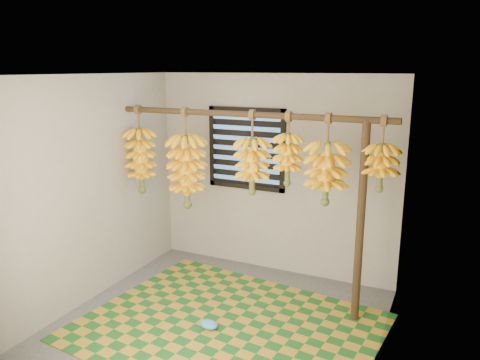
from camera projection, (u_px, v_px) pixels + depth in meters
The scene contains 16 objects.
floor at pixel (216, 326), 4.58m from camera, with size 3.00×3.00×0.01m, color #4A4A4A.
ceiling at pixel (213, 74), 4.01m from camera, with size 3.00×3.00×0.01m, color silver.
wall_back at pixel (274, 175), 5.62m from camera, with size 3.00×0.01×2.40m, color gray.
wall_left at pixel (88, 191), 4.91m from camera, with size 0.01×3.00×2.40m, color gray.
wall_right at pixel (383, 232), 3.67m from camera, with size 0.01×3.00×2.40m, color gray.
window at pixel (246, 149), 5.67m from camera, with size 1.00×0.04×1.00m.
hanging_pole at pixel (246, 114), 4.72m from camera, with size 0.06×0.06×3.00m, color #422C18.
support_post at pixel (360, 225), 4.46m from camera, with size 0.08×0.08×2.00m, color #422C18.
woven_mat at pixel (227, 327), 4.54m from camera, with size 2.73×2.19×0.01m, color #19561C.
plastic_bag at pixel (209, 324), 4.51m from camera, with size 0.19×0.14×0.08m, color #3C9CE2.
banana_bunch_a at pixel (141, 160), 5.41m from camera, with size 0.32×0.32×1.01m.
banana_bunch_b at pixel (187, 171), 5.17m from camera, with size 0.39×0.39×1.11m.
banana_bunch_c at pixel (252, 166), 4.82m from camera, with size 0.35×0.35×0.87m.
banana_bunch_d at pixel (288, 159), 4.63m from camera, with size 0.28×0.28×0.74m.
banana_bunch_e at pixel (326, 173), 4.50m from camera, with size 0.39×0.39×0.89m.
banana_bunch_f at pixel (381, 167), 4.26m from camera, with size 0.32×0.32×0.70m.
Camera 1 is at (1.96, -3.62, 2.46)m, focal length 35.00 mm.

